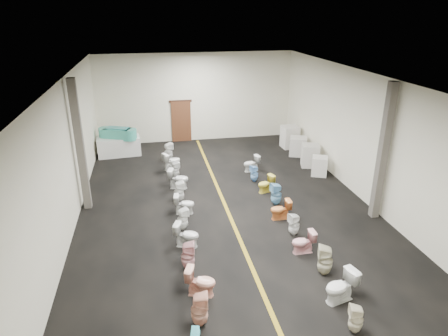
{
  "coord_description": "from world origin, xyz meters",
  "views": [
    {
      "loc": [
        -2.45,
        -12.2,
        6.49
      ],
      "look_at": [
        0.11,
        1.0,
        1.11
      ],
      "focal_mm": 32.0,
      "sensor_mm": 36.0,
      "label": 1
    }
  ],
  "objects_px": {
    "appliance_crate_d": "(290,137)",
    "toilet_right_8": "(254,174)",
    "toilet_left_1": "(199,310)",
    "toilet_right_5": "(281,210)",
    "toilet_right_7": "(266,184)",
    "toilet_left_2": "(201,282)",
    "toilet_left_9": "(175,170)",
    "toilet_left_3": "(188,256)",
    "toilet_right_1": "(341,287)",
    "appliance_crate_a": "(319,166)",
    "display_table": "(119,146)",
    "toilet_left_8": "(178,179)",
    "toilet_left_6": "(184,204)",
    "toilet_left_7": "(179,191)",
    "appliance_crate_c": "(298,146)",
    "toilet_left_10": "(172,161)",
    "toilet_left_4": "(187,235)",
    "appliance_crate_b": "(310,155)",
    "bathtub": "(118,133)",
    "toilet_right_6": "(276,194)",
    "toilet_right_9": "(251,164)",
    "toilet_right_4": "(294,224)",
    "toilet_right_2": "(325,260)",
    "toilet_right_0": "(356,319)",
    "toilet_left_5": "(183,219)",
    "toilet_right_3": "(303,242)"
  },
  "relations": [
    {
      "from": "appliance_crate_d",
      "to": "toilet_right_8",
      "type": "xyz_separation_m",
      "value": [
        -2.84,
        -3.79,
        -0.2
      ]
    },
    {
      "from": "appliance_crate_d",
      "to": "toilet_left_1",
      "type": "bearing_deg",
      "value": -118.44
    },
    {
      "from": "toilet_right_5",
      "to": "toilet_right_7",
      "type": "height_order",
      "value": "toilet_right_5"
    },
    {
      "from": "toilet_left_2",
      "to": "toilet_left_9",
      "type": "height_order",
      "value": "toilet_left_2"
    },
    {
      "from": "toilet_left_3",
      "to": "toilet_right_1",
      "type": "distance_m",
      "value": 3.92
    },
    {
      "from": "toilet_right_8",
      "to": "appliance_crate_a",
      "type": "bearing_deg",
      "value": 79.9
    },
    {
      "from": "display_table",
      "to": "toilet_right_8",
      "type": "relative_size",
      "value": 2.86
    },
    {
      "from": "toilet_left_9",
      "to": "toilet_left_8",
      "type": "bearing_deg",
      "value": 158.86
    },
    {
      "from": "display_table",
      "to": "toilet_left_3",
      "type": "bearing_deg",
      "value": -76.86
    },
    {
      "from": "toilet_left_6",
      "to": "toilet_left_7",
      "type": "bearing_deg",
      "value": 14.19
    },
    {
      "from": "appliance_crate_c",
      "to": "toilet_left_10",
      "type": "bearing_deg",
      "value": -173.13
    },
    {
      "from": "toilet_left_4",
      "to": "toilet_left_8",
      "type": "bearing_deg",
      "value": 19.94
    },
    {
      "from": "appliance_crate_b",
      "to": "toilet_left_10",
      "type": "distance_m",
      "value": 6.05
    },
    {
      "from": "appliance_crate_c",
      "to": "toilet_left_6",
      "type": "xyz_separation_m",
      "value": [
        -5.87,
        -4.81,
        -0.09
      ]
    },
    {
      "from": "toilet_left_6",
      "to": "toilet_left_7",
      "type": "xyz_separation_m",
      "value": [
        -0.09,
        0.94,
        0.05
      ]
    },
    {
      "from": "bathtub",
      "to": "toilet_right_6",
      "type": "bearing_deg",
      "value": -25.38
    },
    {
      "from": "toilet_left_4",
      "to": "toilet_right_7",
      "type": "relative_size",
      "value": 1.11
    },
    {
      "from": "toilet_left_2",
      "to": "toilet_right_9",
      "type": "distance_m",
      "value": 8.14
    },
    {
      "from": "appliance_crate_b",
      "to": "toilet_left_1",
      "type": "bearing_deg",
      "value": -125.24
    },
    {
      "from": "appliance_crate_a",
      "to": "toilet_left_2",
      "type": "bearing_deg",
      "value": -132.03
    },
    {
      "from": "appliance_crate_c",
      "to": "toilet_right_9",
      "type": "distance_m",
      "value": 3.1
    },
    {
      "from": "appliance_crate_b",
      "to": "toilet_right_4",
      "type": "relative_size",
      "value": 1.35
    },
    {
      "from": "toilet_right_6",
      "to": "toilet_right_4",
      "type": "bearing_deg",
      "value": -9.62
    },
    {
      "from": "toilet_left_3",
      "to": "toilet_right_2",
      "type": "relative_size",
      "value": 0.94
    },
    {
      "from": "toilet_right_1",
      "to": "toilet_right_8",
      "type": "height_order",
      "value": "toilet_right_1"
    },
    {
      "from": "toilet_right_0",
      "to": "toilet_left_8",
      "type": "bearing_deg",
      "value": -144.57
    },
    {
      "from": "toilet_left_8",
      "to": "toilet_left_10",
      "type": "relative_size",
      "value": 1.01
    },
    {
      "from": "appliance_crate_b",
      "to": "toilet_left_4",
      "type": "distance_m",
      "value": 8.06
    },
    {
      "from": "toilet_right_0",
      "to": "toilet_left_7",
      "type": "bearing_deg",
      "value": -141.01
    },
    {
      "from": "toilet_left_10",
      "to": "toilet_right_1",
      "type": "relative_size",
      "value": 0.97
    },
    {
      "from": "toilet_left_3",
      "to": "toilet_left_6",
      "type": "height_order",
      "value": "toilet_left_3"
    },
    {
      "from": "toilet_left_7",
      "to": "toilet_right_0",
      "type": "distance_m",
      "value": 7.69
    },
    {
      "from": "display_table",
      "to": "toilet_right_7",
      "type": "xyz_separation_m",
      "value": [
        5.65,
        -5.33,
        -0.1
      ]
    },
    {
      "from": "appliance_crate_b",
      "to": "toilet_right_8",
      "type": "distance_m",
      "value": 3.08
    },
    {
      "from": "toilet_left_5",
      "to": "toilet_left_6",
      "type": "height_order",
      "value": "toilet_left_5"
    },
    {
      "from": "toilet_left_7",
      "to": "toilet_right_7",
      "type": "xyz_separation_m",
      "value": [
        3.29,
        0.17,
        -0.06
      ]
    },
    {
      "from": "toilet_right_4",
      "to": "toilet_right_9",
      "type": "distance_m",
      "value": 5.28
    },
    {
      "from": "toilet_right_2",
      "to": "toilet_right_4",
      "type": "bearing_deg",
      "value": -156.41
    },
    {
      "from": "appliance_crate_b",
      "to": "appliance_crate_d",
      "type": "distance_m",
      "value": 2.61
    },
    {
      "from": "bathtub",
      "to": "toilet_right_9",
      "type": "height_order",
      "value": "bathtub"
    },
    {
      "from": "toilet_left_1",
      "to": "toilet_left_5",
      "type": "relative_size",
      "value": 1.14
    },
    {
      "from": "appliance_crate_b",
      "to": "toilet_right_7",
      "type": "distance_m",
      "value": 3.49
    },
    {
      "from": "appliance_crate_b",
      "to": "appliance_crate_d",
      "type": "relative_size",
      "value": 0.9
    },
    {
      "from": "appliance_crate_b",
      "to": "toilet_left_9",
      "type": "height_order",
      "value": "appliance_crate_b"
    },
    {
      "from": "toilet_left_3",
      "to": "toilet_right_3",
      "type": "xyz_separation_m",
      "value": [
        3.29,
        0.13,
        -0.06
      ]
    },
    {
      "from": "toilet_left_2",
      "to": "toilet_right_0",
      "type": "relative_size",
      "value": 1.09
    },
    {
      "from": "appliance_crate_d",
      "to": "toilet_left_6",
      "type": "xyz_separation_m",
      "value": [
        -5.87,
        -5.96,
        -0.2
      ]
    },
    {
      "from": "toilet_left_10",
      "to": "appliance_crate_c",
      "type": "bearing_deg",
      "value": -107.8
    },
    {
      "from": "toilet_left_10",
      "to": "toilet_right_0",
      "type": "relative_size",
      "value": 1.14
    },
    {
      "from": "appliance_crate_b",
      "to": "toilet_right_6",
      "type": "xyz_separation_m",
      "value": [
        -2.62,
        -3.33,
        -0.08
      ]
    }
  ]
}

